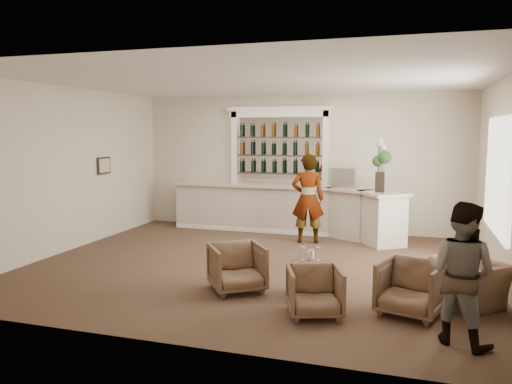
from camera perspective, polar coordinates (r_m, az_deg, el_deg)
ground at (r=9.14m, az=0.07°, el=-8.37°), size 8.00×8.00×0.00m
room_shell at (r=9.44m, az=2.32°, el=6.49°), size 8.04×7.02×3.32m
bar_counter at (r=11.88m, az=3.66°, el=-1.95°), size 5.72×1.80×1.14m
back_bar_alcove at (r=12.23m, az=2.64°, el=5.18°), size 2.64×0.25×3.00m
cocktail_table at (r=7.57m, az=6.18°, el=-9.73°), size 0.60×0.60×0.50m
sommelier at (r=10.82m, az=5.94°, el=-0.76°), size 0.79×0.61×1.93m
guest at (r=6.17m, az=22.37°, el=-8.58°), size 1.00×0.93×1.64m
armchair_left at (r=7.67m, az=-2.19°, el=-8.61°), size 1.09×1.09×0.72m
armchair_center at (r=6.73m, az=6.71°, el=-11.23°), size 0.89×0.90×0.65m
armchair_right at (r=7.02m, az=17.26°, el=-10.42°), size 0.97×0.98×0.72m
armchair_far at (r=7.67m, az=22.81°, el=-9.54°), size 1.27×1.27×0.62m
espresso_machine at (r=11.46m, az=10.03°, el=1.63°), size 0.52×0.44×0.46m
flower_vase at (r=10.80m, az=14.04°, el=3.30°), size 0.29×0.29×1.11m
wine_glass_bar_left at (r=11.64m, az=7.01°, el=1.16°), size 0.07×0.07×0.21m
wine_glass_bar_right at (r=11.71m, az=6.68°, el=1.19°), size 0.07×0.07×0.21m
wine_glass_tbl_a at (r=7.53m, az=5.36°, el=-7.01°), size 0.07×0.07×0.21m
wine_glass_tbl_b at (r=7.53m, az=7.09°, el=-7.02°), size 0.07×0.07×0.21m
wine_glass_tbl_c at (r=7.34m, az=6.32°, el=-7.38°), size 0.07×0.07×0.21m
napkin_holder at (r=7.62m, az=6.27°, el=-7.19°), size 0.08×0.08×0.12m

